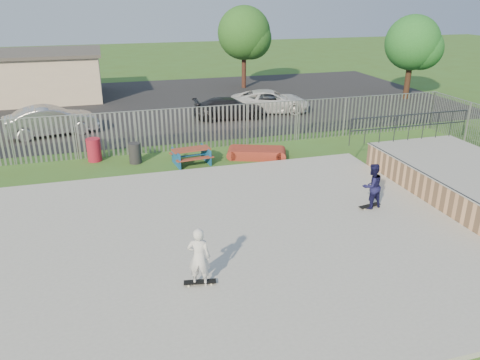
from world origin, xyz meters
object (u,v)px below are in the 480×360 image
object	(u,v)px
tree_right	(413,43)
car_dark	(230,108)
trash_bin_red	(94,150)
funbox	(257,153)
car_silver	(51,121)
skater_navy	(372,186)
trash_bin_grey	(135,153)
car_white	(270,101)
tree_mid	(244,33)
picnic_table	(191,156)
skater_white	(199,257)

from	to	relation	value
tree_right	car_dark	bearing A→B (deg)	-171.43
car_dark	trash_bin_red	bearing A→B (deg)	128.34
funbox	car_silver	distance (m)	11.03
car_silver	skater_navy	size ratio (longest dim) A/B	2.93
trash_bin_red	skater_navy	size ratio (longest dim) A/B	0.65
trash_bin_grey	car_silver	distance (m)	6.68
car_white	tree_mid	xyz separation A→B (m)	(0.72, 8.10, 3.38)
trash_bin_red	tree_right	size ratio (longest dim) A/B	0.18
car_white	tree_right	xyz separation A→B (m)	(10.38, 1.14, 3.06)
trash_bin_grey	tree_mid	world-z (taller)	tree_mid
tree_right	car_white	bearing A→B (deg)	-173.76
car_white	tree_right	distance (m)	10.88
funbox	tree_right	xyz separation A→B (m)	(13.81, 9.01, 3.53)
picnic_table	car_silver	distance (m)	8.76
trash_bin_grey	tree_right	size ratio (longest dim) A/B	0.16
picnic_table	tree_right	bearing A→B (deg)	21.28
funbox	car_white	bearing A→B (deg)	86.93
trash_bin_grey	tree_right	distance (m)	21.02
car_dark	car_white	xyz separation A→B (m)	(2.80, 0.85, 0.06)
trash_bin_red	tree_mid	size ratio (longest dim) A/B	0.17
picnic_table	car_white	xyz separation A→B (m)	(6.37, 7.85, 0.34)
car_dark	tree_mid	size ratio (longest dim) A/B	0.69
car_dark	skater_navy	world-z (taller)	skater_navy
car_white	skater_navy	bearing A→B (deg)	-172.92
funbox	skater_navy	world-z (taller)	skater_navy
car_dark	skater_white	distance (m)	16.92
trash_bin_grey	funbox	bearing A→B (deg)	-8.69
funbox	car_silver	bearing A→B (deg)	165.60
car_white	skater_navy	xyz separation A→B (m)	(-1.47, -14.19, 0.24)
picnic_table	tree_mid	world-z (taller)	tree_mid
trash_bin_red	car_dark	world-z (taller)	car_dark
car_white	picnic_table	bearing A→B (deg)	153.91
picnic_table	car_dark	world-z (taller)	car_dark
car_silver	skater_white	world-z (taller)	skater_white
car_dark	trash_bin_grey	bearing A→B (deg)	139.23
picnic_table	car_dark	xyz separation A→B (m)	(3.57, 6.99, 0.28)
funbox	trash_bin_red	distance (m)	7.13
trash_bin_red	skater_white	world-z (taller)	skater_white
car_silver	trash_bin_grey	bearing A→B (deg)	-157.65
picnic_table	tree_mid	distance (m)	17.84
funbox	skater_navy	size ratio (longest dim) A/B	1.55
car_silver	skater_navy	distance (m)	16.73
car_silver	funbox	bearing A→B (deg)	-137.08
trash_bin_grey	tree_right	xyz separation A→B (m)	(19.06, 8.21, 3.30)
trash_bin_red	car_silver	xyz separation A→B (m)	(-2.09, 4.72, 0.26)
trash_bin_grey	tree_right	bearing A→B (deg)	23.29
funbox	car_dark	xyz separation A→B (m)	(0.63, 7.02, 0.41)
trash_bin_red	trash_bin_grey	world-z (taller)	trash_bin_red
car_white	skater_navy	distance (m)	14.26
trash_bin_grey	car_white	bearing A→B (deg)	39.16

